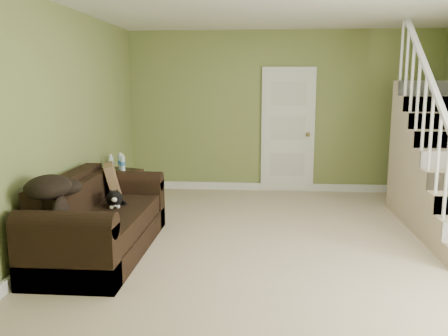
% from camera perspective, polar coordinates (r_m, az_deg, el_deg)
% --- Properties ---
extents(floor, '(5.00, 5.50, 0.01)m').
position_cam_1_polar(floor, '(5.36, 7.80, -9.17)').
color(floor, '#CBB892').
rests_on(floor, ground).
extents(wall_back, '(5.00, 0.04, 2.60)m').
position_cam_1_polar(wall_back, '(7.82, 6.99, 6.69)').
color(wall_back, olive).
rests_on(wall_back, floor).
extents(wall_front, '(5.00, 0.04, 2.60)m').
position_cam_1_polar(wall_front, '(2.36, 11.97, -1.44)').
color(wall_front, olive).
rests_on(wall_front, floor).
extents(wall_left, '(0.04, 5.50, 2.60)m').
position_cam_1_polar(wall_left, '(5.52, -18.80, 4.80)').
color(wall_left, olive).
rests_on(wall_left, floor).
extents(baseboard_back, '(5.00, 0.04, 0.12)m').
position_cam_1_polar(baseboard_back, '(7.96, 6.81, -2.27)').
color(baseboard_back, white).
rests_on(baseboard_back, floor).
extents(baseboard_left, '(0.04, 5.50, 0.12)m').
position_cam_1_polar(baseboard_left, '(5.75, -17.81, -7.58)').
color(baseboard_left, white).
rests_on(baseboard_left, floor).
extents(door, '(0.86, 0.12, 2.02)m').
position_cam_1_polar(door, '(7.80, 7.70, 4.50)').
color(door, white).
rests_on(door, floor).
extents(staircase, '(1.00, 2.51, 2.82)m').
position_cam_1_polar(staircase, '(6.53, 25.23, -0.71)').
color(staircase, '#CBB892').
rests_on(staircase, floor).
extents(sofa, '(0.90, 2.08, 0.82)m').
position_cam_1_polar(sofa, '(5.17, -14.92, -6.50)').
color(sofa, black).
rests_on(sofa, floor).
extents(side_table, '(0.62, 0.62, 0.82)m').
position_cam_1_polar(side_table, '(6.66, -12.49, -2.73)').
color(side_table, black).
rests_on(side_table, floor).
extents(cat, '(0.30, 0.47, 0.23)m').
position_cam_1_polar(cat, '(5.27, -13.13, -3.62)').
color(cat, black).
rests_on(cat, sofa).
extents(banana, '(0.16, 0.19, 0.05)m').
position_cam_1_polar(banana, '(4.77, -15.20, -5.94)').
color(banana, gold).
rests_on(banana, sofa).
extents(throw_pillow, '(0.32, 0.46, 0.43)m').
position_cam_1_polar(throw_pillow, '(5.75, -13.21, -1.57)').
color(throw_pillow, '#482F1C').
rests_on(throw_pillow, sofa).
extents(throw_blanket, '(0.42, 0.54, 0.21)m').
position_cam_1_polar(throw_blanket, '(4.53, -20.38, -2.16)').
color(throw_blanket, black).
rests_on(throw_blanket, sofa).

